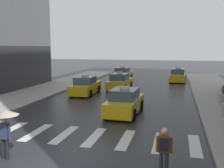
{
  "coord_description": "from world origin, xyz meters",
  "views": [
    {
      "loc": [
        4.53,
        -8.78,
        4.29
      ],
      "look_at": [
        0.42,
        8.0,
        1.89
      ],
      "focal_mm": 42.74,
      "sensor_mm": 36.0,
      "label": 1
    }
  ],
  "objects_px": {
    "pedestrian_with_backpack": "(164,148)",
    "taxi_lead": "(125,102)",
    "taxi_fourth": "(178,76)",
    "taxi_third": "(120,82)",
    "taxi_second": "(85,86)",
    "taxi_fifth": "(123,74)",
    "pedestrian_with_umbrella": "(5,121)"
  },
  "relations": [
    {
      "from": "taxi_second",
      "to": "taxi_third",
      "type": "relative_size",
      "value": 0.99
    },
    {
      "from": "taxi_fifth",
      "to": "pedestrian_with_umbrella",
      "type": "xyz_separation_m",
      "value": [
        0.73,
        -25.98,
        0.79
      ]
    },
    {
      "from": "taxi_fourth",
      "to": "pedestrian_with_umbrella",
      "type": "relative_size",
      "value": 2.36
    },
    {
      "from": "taxi_fourth",
      "to": "taxi_lead",
      "type": "bearing_deg",
      "value": -100.88
    },
    {
      "from": "taxi_lead",
      "to": "taxi_fifth",
      "type": "height_order",
      "value": "same"
    },
    {
      "from": "taxi_lead",
      "to": "taxi_second",
      "type": "relative_size",
      "value": 1.0
    },
    {
      "from": "taxi_third",
      "to": "pedestrian_with_umbrella",
      "type": "relative_size",
      "value": 2.37
    },
    {
      "from": "taxi_lead",
      "to": "taxi_fifth",
      "type": "xyz_separation_m",
      "value": [
        -3.76,
        17.87,
        0.0
      ]
    },
    {
      "from": "taxi_second",
      "to": "pedestrian_with_backpack",
      "type": "relative_size",
      "value": 2.77
    },
    {
      "from": "pedestrian_with_backpack",
      "to": "taxi_lead",
      "type": "bearing_deg",
      "value": 109.84
    },
    {
      "from": "taxi_second",
      "to": "pedestrian_with_backpack",
      "type": "bearing_deg",
      "value": -61.37
    },
    {
      "from": "taxi_third",
      "to": "taxi_second",
      "type": "bearing_deg",
      "value": -124.41
    },
    {
      "from": "taxi_third",
      "to": "pedestrian_with_backpack",
      "type": "height_order",
      "value": "taxi_third"
    },
    {
      "from": "taxi_lead",
      "to": "taxi_second",
      "type": "xyz_separation_m",
      "value": [
        -4.9,
        6.25,
        0.0
      ]
    },
    {
      "from": "pedestrian_with_umbrella",
      "to": "pedestrian_with_backpack",
      "type": "xyz_separation_m",
      "value": [
        5.92,
        0.09,
        -0.54
      ]
    },
    {
      "from": "pedestrian_with_backpack",
      "to": "taxi_second",
      "type": "bearing_deg",
      "value": 118.63
    },
    {
      "from": "taxi_third",
      "to": "taxi_fourth",
      "type": "distance_m",
      "value": 9.53
    },
    {
      "from": "taxi_third",
      "to": "pedestrian_with_backpack",
      "type": "distance_m",
      "value": 18.65
    },
    {
      "from": "taxi_second",
      "to": "pedestrian_with_backpack",
      "type": "xyz_separation_m",
      "value": [
        7.79,
        -14.27,
        0.25
      ]
    },
    {
      "from": "taxi_lead",
      "to": "taxi_fourth",
      "type": "distance_m",
      "value": 17.73
    },
    {
      "from": "taxi_fifth",
      "to": "pedestrian_with_backpack",
      "type": "relative_size",
      "value": 2.79
    },
    {
      "from": "taxi_fourth",
      "to": "taxi_fifth",
      "type": "height_order",
      "value": "same"
    },
    {
      "from": "taxi_fourth",
      "to": "pedestrian_with_umbrella",
      "type": "distance_m",
      "value": 26.32
    },
    {
      "from": "pedestrian_with_umbrella",
      "to": "pedestrian_with_backpack",
      "type": "height_order",
      "value": "pedestrian_with_umbrella"
    },
    {
      "from": "pedestrian_with_umbrella",
      "to": "pedestrian_with_backpack",
      "type": "relative_size",
      "value": 1.18
    },
    {
      "from": "taxi_fifth",
      "to": "taxi_fourth",
      "type": "bearing_deg",
      "value": -3.66
    },
    {
      "from": "taxi_fourth",
      "to": "taxi_fifth",
      "type": "relative_size",
      "value": 1.0
    },
    {
      "from": "taxi_second",
      "to": "pedestrian_with_umbrella",
      "type": "distance_m",
      "value": 14.5
    },
    {
      "from": "taxi_fifth",
      "to": "pedestrian_with_umbrella",
      "type": "bearing_deg",
      "value": -88.38
    },
    {
      "from": "taxi_fourth",
      "to": "pedestrian_with_umbrella",
      "type": "xyz_separation_m",
      "value": [
        -6.38,
        -25.53,
        0.79
      ]
    },
    {
      "from": "taxi_lead",
      "to": "taxi_fifth",
      "type": "relative_size",
      "value": 1.0
    },
    {
      "from": "taxi_fourth",
      "to": "taxi_third",
      "type": "bearing_deg",
      "value": -127.36
    }
  ]
}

